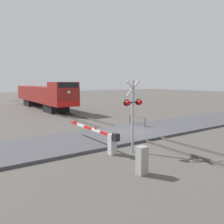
# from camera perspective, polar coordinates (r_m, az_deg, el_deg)

# --- Properties ---
(ground_plane) EXTENTS (160.00, 160.00, 0.00)m
(ground_plane) POSITION_cam_1_polar(r_m,az_deg,el_deg) (17.62, 4.37, -5.37)
(ground_plane) COLOR #514C47
(rail_track_left) EXTENTS (0.08, 80.00, 0.15)m
(rail_track_left) POSITION_cam_1_polar(r_m,az_deg,el_deg) (17.17, 2.51, -5.44)
(rail_track_left) COLOR #59544C
(rail_track_left) RESTS_ON ground_plane
(rail_track_right) EXTENTS (0.08, 80.00, 0.15)m
(rail_track_right) POSITION_cam_1_polar(r_m,az_deg,el_deg) (18.05, 6.15, -4.84)
(rail_track_right) COLOR #59544C
(rail_track_right) RESTS_ON ground_plane
(road_surface) EXTENTS (36.00, 5.03, 0.16)m
(road_surface) POSITION_cam_1_polar(r_m,az_deg,el_deg) (17.60, 4.38, -5.11)
(road_surface) COLOR #47474C
(road_surface) RESTS_ON ground_plane
(locomotive) EXTENTS (2.81, 18.56, 3.90)m
(locomotive) POSITION_cam_1_polar(r_m,az_deg,el_deg) (34.93, -16.57, 4.05)
(locomotive) COLOR black
(locomotive) RESTS_ON ground_plane
(crossing_signal) EXTENTS (1.18, 0.33, 4.03)m
(crossing_signal) POSITION_cam_1_polar(r_m,az_deg,el_deg) (12.61, 5.25, 1.01)
(crossing_signal) COLOR #ADADB2
(crossing_signal) RESTS_ON ground_plane
(crossing_gate) EXTENTS (0.36, 5.70, 1.23)m
(crossing_gate) POSITION_cam_1_polar(r_m,az_deg,el_deg) (13.12, -1.80, -6.41)
(crossing_gate) COLOR silver
(crossing_gate) RESTS_ON ground_plane
(utility_cabinet) EXTENTS (0.42, 0.38, 1.21)m
(utility_cabinet) POSITION_cam_1_polar(r_m,az_deg,el_deg) (10.05, 7.43, -11.81)
(utility_cabinet) COLOR #999993
(utility_cabinet) RESTS_ON ground_plane
(guard_railing) EXTENTS (0.08, 2.09, 0.95)m
(guard_railing) POSITION_cam_1_polar(r_m,az_deg,el_deg) (20.18, 6.26, -2.00)
(guard_railing) COLOR #4C4742
(guard_railing) RESTS_ON ground_plane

